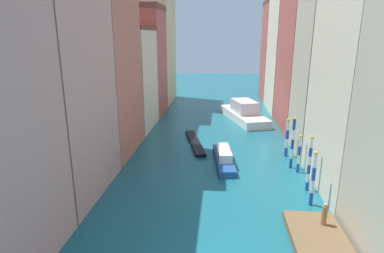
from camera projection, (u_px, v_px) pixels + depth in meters
ground_plane at (215, 142)px, 39.90m from camera, size 154.00×154.00×0.00m
building_left_1 at (47, 88)px, 25.11m from camera, size 8.01×10.10×17.73m
building_left_2 at (94, 54)px, 34.12m from camera, size 8.01×10.01×21.92m
building_left_3 at (124, 79)px, 44.94m from camera, size 8.01×9.62×14.00m
building_left_4 at (139, 61)px, 53.23m from camera, size 8.01×8.68×17.59m
building_left_5 at (152, 46)px, 62.36m from camera, size 8.01×11.72×21.79m
building_right_1 at (377, 85)px, 25.50m from camera, size 8.01×10.58×17.97m
building_right_2 at (339, 52)px, 33.79m from camera, size 8.01×7.68×22.36m
building_right_3 at (314, 50)px, 43.18m from camera, size 8.01×11.59×21.93m
building_right_4 at (295, 45)px, 54.51m from camera, size 8.01×11.57×22.51m
building_right_5 at (283, 51)px, 65.19m from camera, size 8.01×9.61×19.61m
waterfront_dock at (317, 236)px, 20.82m from camera, size 3.45×5.07×0.56m
person_on_dock at (324, 215)px, 21.38m from camera, size 0.36×0.36×1.58m
mooring_pole_0 at (313, 178)px, 24.55m from camera, size 0.32×0.32×4.49m
mooring_pole_1 at (309, 163)px, 26.91m from camera, size 0.30×0.30×4.91m
mooring_pole_2 at (299, 153)px, 30.70m from camera, size 0.29×0.29×3.80m
mooring_pole_3 at (293, 142)px, 31.54m from camera, size 0.33×0.33×5.27m
mooring_pole_4 at (287, 137)px, 34.79m from camera, size 0.38×0.38×4.31m
vaporetto_white at (244, 113)px, 50.34m from camera, size 7.36×12.88×3.11m
gondola_black at (195, 142)px, 39.32m from camera, size 3.28×9.34×0.37m
motorboat_0 at (224, 157)px, 33.44m from camera, size 2.47×8.13×1.52m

